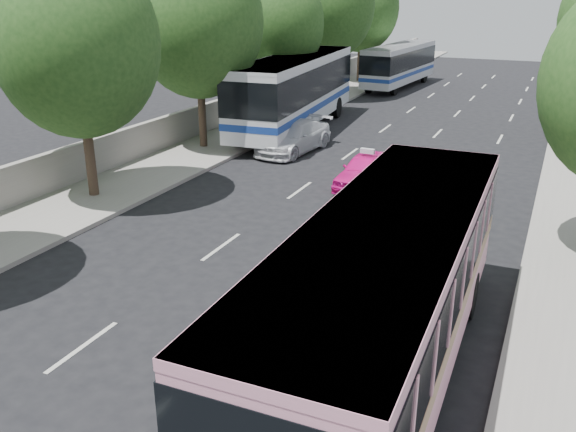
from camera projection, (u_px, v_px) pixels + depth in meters
The scene contains 14 objects.
ground at pixel (205, 322), 14.31m from camera, with size 120.00×120.00×0.00m, color black.
sidewalk_left at pixel (263, 124), 34.61m from camera, with size 4.00×90.00×0.15m, color #9E998E.
low_wall at pixel (235, 107), 35.01m from camera, with size 0.30×90.00×1.50m, color #9E998E.
tree_left_b at pixel (76, 36), 20.57m from camera, with size 5.70×5.70×8.88m.
tree_left_c at pixel (198, 16), 27.36m from camera, with size 6.00×6.00×9.35m.
tree_left_d at pixel (276, 20), 34.31m from camera, with size 5.52×5.52×8.60m.
tree_left_e at pixel (329, 2), 40.80m from camera, with size 6.30×6.30×9.82m.
tree_left_f at pixel (362, 5), 47.85m from camera, with size 5.88×5.88×9.16m.
pink_bus at pixel (387, 283), 11.48m from camera, with size 2.95×10.91×3.47m.
pink_taxi at pixel (367, 170), 23.76m from camera, with size 1.60×3.97×1.35m, color #F51596.
white_pickup at pixel (294, 137), 28.84m from camera, with size 1.99×4.89×1.42m, color silver.
tour_coach_front at pixel (295, 87), 32.53m from camera, with size 4.02×13.35×3.94m.
tour_coach_rear at pixel (400, 62), 46.93m from camera, with size 3.18×10.87×3.21m.
taxi_roof_sign at pixel (367, 151), 23.49m from camera, with size 0.55×0.18×0.18m, color silver.
Camera 1 is at (6.93, -10.59, 7.40)m, focal length 38.00 mm.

